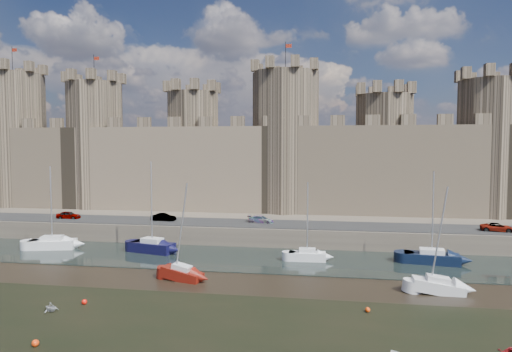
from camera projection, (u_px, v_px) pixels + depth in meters
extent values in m
plane|color=black|center=(184.00, 348.00, 30.00)|extent=(160.00, 160.00, 0.00)
cube|color=black|center=(248.00, 259.00, 53.64)|extent=(160.00, 12.00, 0.08)
cube|color=#4C443A|center=(281.00, 208.00, 89.02)|extent=(160.00, 60.00, 2.50)
cube|color=black|center=(261.00, 224.00, 63.32)|extent=(160.00, 7.00, 0.10)
cube|color=#42382B|center=(273.00, 169.00, 76.67)|extent=(100.00, 9.00, 14.00)
cylinder|color=#42382B|center=(15.00, 140.00, 84.00)|extent=(11.00, 11.00, 24.00)
cylinder|color=black|center=(12.00, 60.00, 83.07)|extent=(0.10, 0.10, 5.00)
cube|color=maroon|center=(14.00, 50.00, 82.87)|extent=(1.00, 0.03, 0.60)
cylinder|color=#42382B|center=(96.00, 145.00, 81.51)|extent=(10.00, 10.00, 22.00)
cylinder|color=black|center=(94.00, 69.00, 80.64)|extent=(0.10, 0.10, 5.00)
cube|color=maroon|center=(96.00, 58.00, 80.45)|extent=(1.00, 0.03, 0.60)
cylinder|color=#42382B|center=(193.00, 151.00, 78.71)|extent=(9.00, 9.00, 20.00)
cylinder|color=#42382B|center=(285.00, 142.00, 76.06)|extent=(11.00, 11.00, 23.00)
cylinder|color=black|center=(286.00, 57.00, 75.16)|extent=(0.10, 0.10, 5.00)
cube|color=maroon|center=(289.00, 46.00, 74.96)|extent=(1.00, 0.03, 0.60)
cylinder|color=#42382B|center=(384.00, 154.00, 73.64)|extent=(9.00, 9.00, 19.00)
cylinder|color=#42382B|center=(490.00, 148.00, 71.02)|extent=(10.00, 10.00, 21.00)
imported|color=gray|center=(69.00, 215.00, 67.58)|extent=(3.48, 1.41, 1.18)
imported|color=gray|center=(164.00, 217.00, 65.55)|extent=(3.52, 1.29, 1.15)
imported|color=gray|center=(261.00, 219.00, 63.98)|extent=(3.80, 1.89, 1.06)
imported|color=gray|center=(497.00, 227.00, 57.46)|extent=(4.22, 2.48, 1.10)
cube|color=silver|center=(52.00, 244.00, 58.71)|extent=(6.06, 3.52, 1.16)
cube|color=silver|center=(52.00, 238.00, 58.66)|extent=(2.83, 2.11, 0.53)
cylinder|color=silver|center=(51.00, 203.00, 58.37)|extent=(0.14, 0.14, 9.49)
cube|color=black|center=(152.00, 247.00, 56.78)|extent=(6.02, 3.52, 1.23)
cube|color=silver|center=(152.00, 240.00, 56.72)|extent=(2.81, 2.11, 0.56)
cylinder|color=silver|center=(152.00, 202.00, 56.42)|extent=(0.14, 0.14, 10.10)
cube|color=silver|center=(307.00, 256.00, 52.64)|extent=(4.28, 1.81, 0.99)
cube|color=silver|center=(307.00, 250.00, 52.59)|extent=(1.92, 1.23, 0.45)
cylinder|color=silver|center=(307.00, 217.00, 52.35)|extent=(0.14, 0.14, 8.12)
cube|color=black|center=(432.00, 258.00, 51.42)|extent=(6.17, 3.03, 1.13)
cube|color=silver|center=(432.00, 251.00, 51.37)|extent=(2.82, 1.93, 0.51)
cylinder|color=silver|center=(433.00, 213.00, 51.09)|extent=(0.14, 0.14, 9.27)
cube|color=#66130B|center=(182.00, 275.00, 45.21)|extent=(4.42, 2.59, 1.06)
cube|color=silver|center=(182.00, 267.00, 45.16)|extent=(2.07, 1.55, 0.48)
cylinder|color=silver|center=(182.00, 226.00, 44.90)|extent=(0.14, 0.14, 8.65)
cube|color=silver|center=(438.00, 287.00, 41.19)|extent=(4.55, 1.87, 1.06)
cube|color=silver|center=(438.00, 279.00, 41.14)|extent=(2.03, 1.28, 0.48)
cylinder|color=silver|center=(439.00, 234.00, 40.87)|extent=(0.14, 0.14, 8.66)
imported|color=silver|center=(51.00, 307.00, 36.51)|extent=(1.74, 1.63, 0.73)
sphere|color=#FF170B|center=(84.00, 302.00, 38.22)|extent=(0.45, 0.45, 0.45)
sphere|color=#F3400A|center=(368.00, 310.00, 36.45)|extent=(0.40, 0.40, 0.40)
sphere|color=#FF3A0B|center=(35.00, 343.00, 30.17)|extent=(0.47, 0.47, 0.47)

